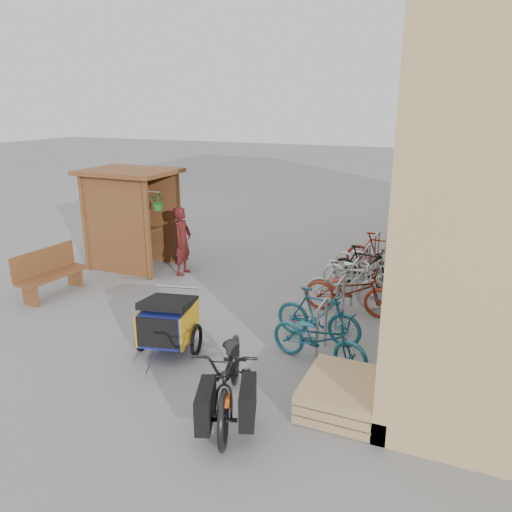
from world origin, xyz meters
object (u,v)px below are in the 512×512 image
at_px(bike_0, 319,338).
at_px(bike_5, 365,267).
at_px(cargo_bike, 231,375).
at_px(person_kiosk, 182,241).
at_px(bench, 49,272).
at_px(pallet_stack, 342,394).
at_px(bike_7, 380,253).
at_px(bike_2, 350,291).
at_px(shopping_carts, 414,230).
at_px(bike_4, 361,274).
at_px(kiosk, 128,205).
at_px(bike_1, 318,315).
at_px(bike_6, 365,260).
at_px(child_trailer, 168,321).
at_px(bike_3, 346,285).

distance_m(bike_0, bike_5, 3.67).
relative_size(cargo_bike, person_kiosk, 1.41).
bearing_deg(bench, pallet_stack, -9.31).
xyz_separation_m(pallet_stack, bike_7, (-0.55, 5.81, 0.28)).
distance_m(bench, bike_2, 6.22).
distance_m(shopping_carts, bike_4, 3.67).
distance_m(kiosk, bike_7, 6.14).
height_order(kiosk, pallet_stack, kiosk).
xyz_separation_m(kiosk, pallet_stack, (6.28, -3.87, -1.34)).
bearing_deg(pallet_stack, bike_1, 115.93).
xyz_separation_m(kiosk, person_kiosk, (1.47, 0.02, -0.75)).
distance_m(bike_5, bike_6, 0.73).
height_order(pallet_stack, bike_6, bike_6).
height_order(child_trailer, bike_3, bike_3).
height_order(kiosk, bike_5, kiosk).
xyz_separation_m(shopping_carts, bike_5, (-0.68, -3.10, -0.20)).
xyz_separation_m(bike_5, bike_6, (-0.12, 0.71, -0.05)).
distance_m(bench, bike_6, 6.99).
bearing_deg(bike_4, child_trailer, 158.69).
distance_m(bench, shopping_carts, 9.08).
distance_m(child_trailer, bike_7, 5.90).
bearing_deg(bench, person_kiosk, 54.70).
height_order(bike_3, bike_4, bike_3).
height_order(bike_5, bike_6, bike_5).
bearing_deg(bike_4, bike_7, 6.88).
xyz_separation_m(pallet_stack, bike_1, (-0.87, 1.79, 0.26)).
height_order(pallet_stack, person_kiosk, person_kiosk).
relative_size(kiosk, bike_6, 1.60).
relative_size(bike_0, bike_5, 1.08).
height_order(bike_0, bike_1, bike_1).
xyz_separation_m(shopping_carts, bike_7, (-0.55, -1.97, -0.17)).
height_order(shopping_carts, bike_5, shopping_carts).
bearing_deg(kiosk, bike_0, -26.89).
height_order(child_trailer, cargo_bike, cargo_bike).
bearing_deg(bench, bike_7, 38.63).
xyz_separation_m(child_trailer, bike_3, (2.23, 2.86, -0.04)).
xyz_separation_m(child_trailer, bike_4, (2.33, 3.73, -0.08)).
distance_m(pallet_stack, shopping_carts, 7.79).
distance_m(bike_2, bike_5, 1.53).
xyz_separation_m(bike_4, bike_5, (-0.02, 0.51, -0.00)).
distance_m(bench, cargo_bike, 5.84).
distance_m(person_kiosk, bike_5, 4.21).
height_order(bike_6, bike_7, bike_7).
relative_size(kiosk, bike_0, 1.50).
distance_m(cargo_bike, bike_5, 5.39).
bearing_deg(cargo_bike, person_kiosk, 107.02).
distance_m(bench, person_kiosk, 2.96).
xyz_separation_m(bike_1, bike_3, (0.12, 1.51, 0.04)).
relative_size(child_trailer, bike_2, 0.99).
relative_size(shopping_carts, bike_5, 1.39).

